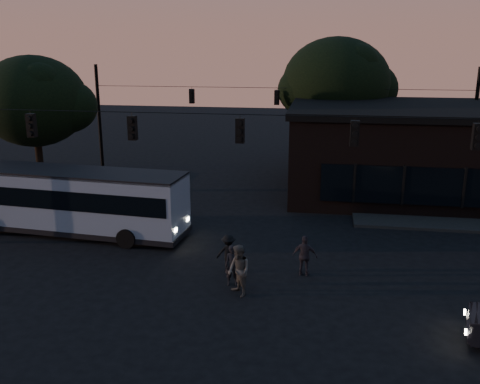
# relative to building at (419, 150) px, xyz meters

# --- Properties ---
(ground) EXTENTS (120.00, 120.00, 0.00)m
(ground) POSITION_rel_building_xyz_m (-9.00, -15.97, -2.71)
(ground) COLOR black
(ground) RESTS_ON ground
(sidewalk_far_right) EXTENTS (14.00, 10.00, 0.15)m
(sidewalk_far_right) POSITION_rel_building_xyz_m (3.00, -1.97, -2.63)
(sidewalk_far_right) COLOR black
(sidewalk_far_right) RESTS_ON ground
(sidewalk_far_left) EXTENTS (14.00, 10.00, 0.15)m
(sidewalk_far_left) POSITION_rel_building_xyz_m (-23.00, -1.97, -2.63)
(sidewalk_far_left) COLOR black
(sidewalk_far_left) RESTS_ON ground
(building) EXTENTS (15.40, 10.41, 5.40)m
(building) POSITION_rel_building_xyz_m (0.00, 0.00, 0.00)
(building) COLOR black
(building) RESTS_ON ground
(tree_behind) EXTENTS (7.60, 7.60, 9.43)m
(tree_behind) POSITION_rel_building_xyz_m (-5.00, 6.03, 3.48)
(tree_behind) COLOR black
(tree_behind) RESTS_ON ground
(tree_left) EXTENTS (6.40, 6.40, 8.30)m
(tree_left) POSITION_rel_building_xyz_m (-23.00, -2.97, 2.86)
(tree_left) COLOR black
(tree_left) RESTS_ON ground
(signal_rig_near) EXTENTS (26.24, 0.30, 7.50)m
(signal_rig_near) POSITION_rel_building_xyz_m (-9.00, -11.97, 1.74)
(signal_rig_near) COLOR black
(signal_rig_near) RESTS_ON ground
(signal_rig_far) EXTENTS (26.24, 0.30, 7.50)m
(signal_rig_far) POSITION_rel_building_xyz_m (-9.00, 4.03, 1.50)
(signal_rig_far) COLOR black
(signal_rig_far) RESTS_ON ground
(bus) EXTENTS (11.28, 3.56, 3.12)m
(bus) POSITION_rel_building_xyz_m (-17.44, -9.92, -0.95)
(bus) COLOR gray
(bus) RESTS_ON ground
(pedestrian_a) EXTENTS (0.63, 0.46, 1.58)m
(pedestrian_a) POSITION_rel_building_xyz_m (-8.89, -14.46, -1.92)
(pedestrian_a) COLOR black
(pedestrian_a) RESTS_ON ground
(pedestrian_b) EXTENTS (1.15, 1.18, 1.92)m
(pedestrian_b) POSITION_rel_building_xyz_m (-8.51, -15.28, -1.75)
(pedestrian_b) COLOR #413E3B
(pedestrian_b) RESTS_ON ground
(pedestrian_c) EXTENTS (1.01, 0.50, 1.66)m
(pedestrian_c) POSITION_rel_building_xyz_m (-6.22, -13.16, -1.88)
(pedestrian_c) COLOR black
(pedestrian_c) RESTS_ON ground
(pedestrian_d) EXTENTS (1.02, 0.62, 1.54)m
(pedestrian_d) POSITION_rel_building_xyz_m (-9.27, -13.19, -1.94)
(pedestrian_d) COLOR black
(pedestrian_d) RESTS_ON ground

